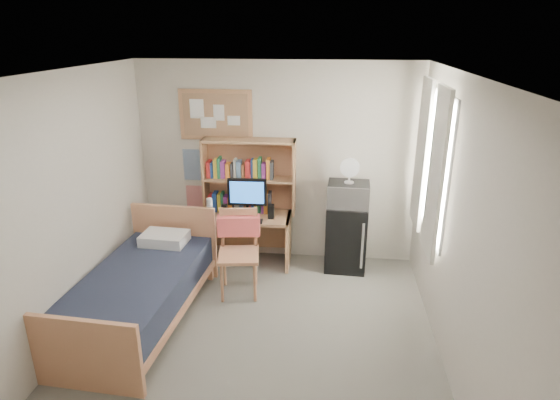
# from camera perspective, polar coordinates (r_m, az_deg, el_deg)

# --- Properties ---
(floor) EXTENTS (3.60, 4.20, 0.02)m
(floor) POSITION_cam_1_polar(r_m,az_deg,el_deg) (4.80, -3.36, -17.87)
(floor) COLOR slate
(floor) RESTS_ON ground
(ceiling) EXTENTS (3.60, 4.20, 0.02)m
(ceiling) POSITION_cam_1_polar(r_m,az_deg,el_deg) (3.80, -4.17, 14.93)
(ceiling) COLOR white
(ceiling) RESTS_ON wall_back
(wall_back) EXTENTS (3.60, 0.04, 2.60)m
(wall_back) POSITION_cam_1_polar(r_m,az_deg,el_deg) (6.09, -0.37, 4.47)
(wall_back) COLOR beige
(wall_back) RESTS_ON floor
(wall_left) EXTENTS (0.04, 4.20, 2.60)m
(wall_left) POSITION_cam_1_polar(r_m,az_deg,el_deg) (4.76, -25.60, -2.10)
(wall_left) COLOR beige
(wall_left) RESTS_ON floor
(wall_right) EXTENTS (0.04, 4.20, 2.60)m
(wall_right) POSITION_cam_1_polar(r_m,az_deg,el_deg) (4.22, 21.20, -4.19)
(wall_right) COLOR beige
(wall_right) RESTS_ON floor
(window_unit) EXTENTS (0.10, 1.40, 1.70)m
(window_unit) POSITION_cam_1_polar(r_m,az_deg,el_deg) (5.21, 17.95, 4.22)
(window_unit) COLOR white
(window_unit) RESTS_ON wall_right
(curtain_left) EXTENTS (0.04, 0.55, 1.70)m
(curtain_left) POSITION_cam_1_polar(r_m,az_deg,el_deg) (4.83, 18.48, 2.95)
(curtain_left) COLOR silver
(curtain_left) RESTS_ON wall_right
(curtain_right) EXTENTS (0.04, 0.55, 1.70)m
(curtain_right) POSITION_cam_1_polar(r_m,az_deg,el_deg) (5.59, 16.89, 5.36)
(curtain_right) COLOR silver
(curtain_right) RESTS_ON wall_right
(bulletin_board) EXTENTS (0.94, 0.03, 0.64)m
(bulletin_board) POSITION_cam_1_polar(r_m,az_deg,el_deg) (6.07, -7.84, 10.25)
(bulletin_board) COLOR #A07854
(bulletin_board) RESTS_ON wall_back
(poster_wave) EXTENTS (0.30, 0.01, 0.42)m
(poster_wave) POSITION_cam_1_polar(r_m,az_deg,el_deg) (6.31, -10.38, 4.23)
(poster_wave) COLOR #23518C
(poster_wave) RESTS_ON wall_back
(poster_japan) EXTENTS (0.28, 0.01, 0.36)m
(poster_japan) POSITION_cam_1_polar(r_m,az_deg,el_deg) (6.45, -10.12, 0.21)
(poster_japan) COLOR red
(poster_japan) RESTS_ON wall_back
(desk) EXTENTS (1.09, 0.56, 0.67)m
(desk) POSITION_cam_1_polar(r_m,az_deg,el_deg) (6.19, -3.79, -4.82)
(desk) COLOR tan
(desk) RESTS_ON floor
(desk_chair) EXTENTS (0.57, 0.57, 1.01)m
(desk_chair) POSITION_cam_1_polar(r_m,az_deg,el_deg) (5.43, -5.07, -6.63)
(desk_chair) COLOR tan
(desk_chair) RESTS_ON floor
(mini_fridge) EXTENTS (0.54, 0.54, 0.87)m
(mini_fridge) POSITION_cam_1_polar(r_m,az_deg,el_deg) (6.09, 8.06, -4.39)
(mini_fridge) COLOR black
(mini_fridge) RESTS_ON floor
(bed) EXTENTS (1.15, 2.11, 0.56)m
(bed) POSITION_cam_1_polar(r_m,az_deg,el_deg) (5.25, -16.82, -11.29)
(bed) COLOR #1C2133
(bed) RESTS_ON floor
(hutch) EXTENTS (1.19, 0.33, 0.97)m
(hutch) POSITION_cam_1_polar(r_m,az_deg,el_deg) (6.03, -3.75, 2.89)
(hutch) COLOR tan
(hutch) RESTS_ON desk
(monitor) EXTENTS (0.49, 0.05, 0.52)m
(monitor) POSITION_cam_1_polar(r_m,az_deg,el_deg) (5.91, -4.01, 0.21)
(monitor) COLOR black
(monitor) RESTS_ON desk
(keyboard) EXTENTS (0.42, 0.14, 0.02)m
(keyboard) POSITION_cam_1_polar(r_m,az_deg,el_deg) (5.87, -4.16, -2.56)
(keyboard) COLOR black
(keyboard) RESTS_ON desk
(speaker_left) EXTENTS (0.07, 0.07, 0.17)m
(speaker_left) POSITION_cam_1_polar(r_m,az_deg,el_deg) (6.02, -6.79, -1.30)
(speaker_left) COLOR black
(speaker_left) RESTS_ON desk
(speaker_right) EXTENTS (0.08, 0.08, 0.18)m
(speaker_right) POSITION_cam_1_polar(r_m,az_deg,el_deg) (5.93, -1.11, -1.42)
(speaker_right) COLOR black
(speaker_right) RESTS_ON desk
(water_bottle) EXTENTS (0.08, 0.08, 0.26)m
(water_bottle) POSITION_cam_1_polar(r_m,az_deg,el_deg) (6.01, -8.56, -0.98)
(water_bottle) COLOR white
(water_bottle) RESTS_ON desk
(hoodie) EXTENTS (0.51, 0.22, 0.24)m
(hoodie) POSITION_cam_1_polar(r_m,az_deg,el_deg) (5.50, -5.05, -3.11)
(hoodie) COLOR #FF6561
(hoodie) RESTS_ON desk_chair
(microwave) EXTENTS (0.53, 0.41, 0.29)m
(microwave) POSITION_cam_1_polar(r_m,az_deg,el_deg) (5.86, 8.33, 0.71)
(microwave) COLOR silver
(microwave) RESTS_ON mini_fridge
(desk_fan) EXTENTS (0.24, 0.24, 0.29)m
(desk_fan) POSITION_cam_1_polar(r_m,az_deg,el_deg) (5.77, 8.48, 3.46)
(desk_fan) COLOR white
(desk_fan) RESTS_ON microwave
(pillow) EXTENTS (0.54, 0.39, 0.12)m
(pillow) POSITION_cam_1_polar(r_m,az_deg,el_deg) (5.69, -13.90, -4.55)
(pillow) COLOR white
(pillow) RESTS_ON bed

